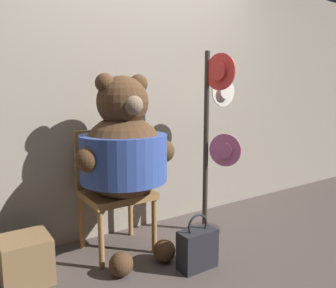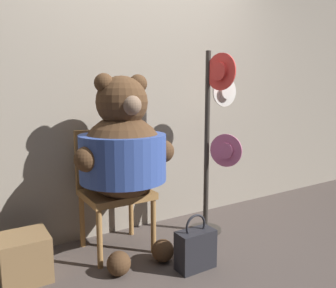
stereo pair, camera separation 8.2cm
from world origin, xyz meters
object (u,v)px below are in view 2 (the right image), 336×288
Objects in this scene: teddy_bear at (123,152)px; handbag_on_ground at (195,249)px; chair at (112,184)px; hat_display_rack at (216,133)px.

teddy_bear is 3.43× the size of handbag_on_ground.
chair is 0.80m from handbag_on_ground.
teddy_bear is 0.83m from hat_display_rack.
chair is 0.69× the size of teddy_bear.
teddy_bear is (0.03, -0.15, 0.27)m from chair.
chair is at bearing 165.88° from hat_display_rack.
hat_display_rack is at bearing 38.74° from handbag_on_ground.
handbag_on_ground is at bearing -56.51° from teddy_bear.
hat_display_rack is (0.83, -0.06, 0.10)m from teddy_bear.
hat_display_rack is (0.86, -0.22, 0.37)m from chair.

